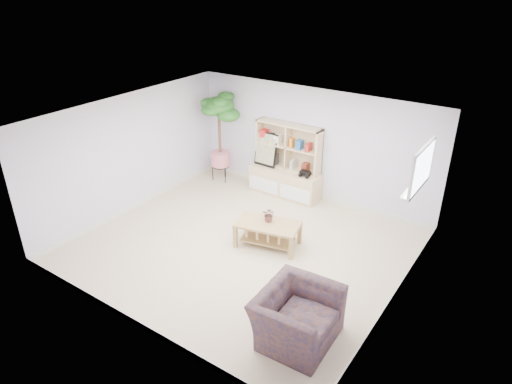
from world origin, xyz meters
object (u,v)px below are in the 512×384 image
Objects in this scene: floor_tree at (220,139)px; armchair at (297,314)px; storage_unit at (286,161)px; coffee_table at (268,234)px.

armchair is (4.03, -3.46, -0.63)m from floor_tree.
floor_tree is (-1.64, -0.20, 0.24)m from storage_unit.
armchair is at bearing -40.67° from floor_tree.
storage_unit is at bearing 99.58° from coffee_table.
coffee_table is at bearing -67.27° from storage_unit.
coffee_table is (0.82, -1.95, -0.57)m from storage_unit.
floor_tree is 1.87× the size of armchair.
coffee_table is 1.00× the size of armchair.
coffee_table is 0.54× the size of floor_tree.
storage_unit is at bearing 30.90° from armchair.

